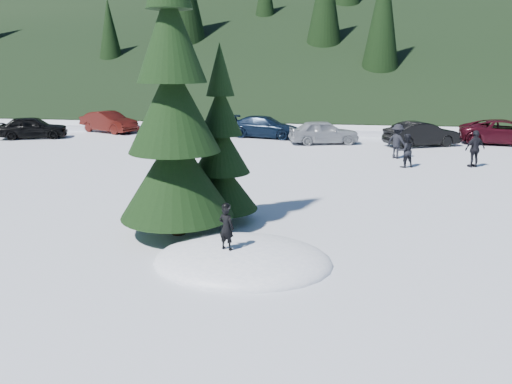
# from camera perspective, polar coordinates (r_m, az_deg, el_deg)

# --- Properties ---
(ground) EXTENTS (200.00, 200.00, 0.00)m
(ground) POSITION_cam_1_polar(r_m,az_deg,el_deg) (12.51, -1.53, -8.00)
(ground) COLOR white
(ground) RESTS_ON ground
(snow_mound) EXTENTS (4.48, 3.52, 0.96)m
(snow_mound) POSITION_cam_1_polar(r_m,az_deg,el_deg) (12.51, -1.53, -8.00)
(snow_mound) COLOR white
(snow_mound) RESTS_ON ground
(spruce_tall) EXTENTS (3.20, 3.20, 8.60)m
(spruce_tall) POSITION_cam_1_polar(r_m,az_deg,el_deg) (13.91, -9.38, 8.27)
(spruce_tall) COLOR black
(spruce_tall) RESTS_ON ground
(spruce_short) EXTENTS (2.20, 2.20, 5.37)m
(spruce_short) POSITION_cam_1_polar(r_m,az_deg,el_deg) (15.16, -3.98, 4.30)
(spruce_short) COLOR black
(spruce_short) RESTS_ON ground
(child_skier) EXTENTS (0.46, 0.38, 1.08)m
(child_skier) POSITION_cam_1_polar(r_m,az_deg,el_deg) (11.85, -3.41, -4.08)
(child_skier) COLOR black
(child_skier) RESTS_ON snow_mound
(adult_0) EXTENTS (0.94, 0.85, 1.59)m
(adult_0) POSITION_cam_1_polar(r_m,az_deg,el_deg) (24.44, 16.72, 4.55)
(adult_0) COLOR black
(adult_0) RESTS_ON ground
(adult_1) EXTENTS (1.11, 0.79, 1.74)m
(adult_1) POSITION_cam_1_polar(r_m,az_deg,el_deg) (25.59, 23.75, 4.54)
(adult_1) COLOR black
(adult_1) RESTS_ON ground
(adult_2) EXTENTS (1.29, 1.23, 1.76)m
(adult_2) POSITION_cam_1_polar(r_m,az_deg,el_deg) (26.62, 15.85, 5.59)
(adult_2) COLOR black
(adult_2) RESTS_ON ground
(car_0) EXTENTS (4.57, 3.04, 1.44)m
(car_0) POSITION_cam_1_polar(r_m,az_deg,el_deg) (35.60, -24.16, 6.77)
(car_0) COLOR black
(car_0) RESTS_ON ground
(car_1) EXTENTS (4.68, 3.19, 1.46)m
(car_1) POSITION_cam_1_polar(r_m,az_deg,el_deg) (36.91, -16.48, 7.69)
(car_1) COLOR #3E0F0B
(car_1) RESTS_ON ground
(car_2) EXTENTS (5.06, 2.80, 1.34)m
(car_2) POSITION_cam_1_polar(r_m,az_deg,el_deg) (33.31, -7.83, 7.36)
(car_2) COLOR #4A4C52
(car_2) RESTS_ON ground
(car_3) EXTENTS (5.09, 2.95, 1.39)m
(car_3) POSITION_cam_1_polar(r_m,az_deg,el_deg) (32.96, 1.01, 7.45)
(car_3) COLOR black
(car_3) RESTS_ON ground
(car_4) EXTENTS (4.48, 2.64, 1.43)m
(car_4) POSITION_cam_1_polar(r_m,az_deg,el_deg) (30.63, 7.74, 6.81)
(car_4) COLOR #93979B
(car_4) RESTS_ON ground
(car_5) EXTENTS (4.62, 3.19, 1.44)m
(car_5) POSITION_cam_1_polar(r_m,az_deg,el_deg) (30.98, 18.41, 6.30)
(car_5) COLOR black
(car_5) RESTS_ON ground
(car_6) EXTENTS (5.65, 3.43, 1.47)m
(car_6) POSITION_cam_1_polar(r_m,az_deg,el_deg) (33.68, 26.65, 6.13)
(car_6) COLOR #360912
(car_6) RESTS_ON ground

